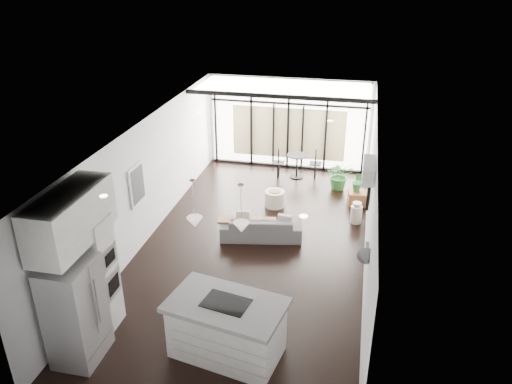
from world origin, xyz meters
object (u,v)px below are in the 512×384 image
at_px(milk_can, 356,212).
at_px(island, 227,328).
at_px(console_bench, 247,228).
at_px(sofa, 261,223).
at_px(fridge, 76,312).
at_px(pouf, 275,199).
at_px(tv, 369,187).

bearing_deg(milk_can, island, -110.95).
distance_m(island, console_bench, 3.89).
distance_m(console_bench, milk_can, 2.78).
distance_m(island, sofa, 3.86).
height_order(fridge, sofa, fridge).
bearing_deg(island, fridge, -155.23).
xyz_separation_m(fridge, milk_can, (4.27, 5.63, -0.63)).
relative_size(island, console_bench, 1.38).
bearing_deg(pouf, milk_can, -12.06).
distance_m(sofa, console_bench, 0.37).
bearing_deg(fridge, sofa, 64.53).
bearing_deg(sofa, console_bench, -6.98).
xyz_separation_m(console_bench, milk_can, (2.50, 1.23, 0.06)).
height_order(console_bench, pouf, console_bench).
xyz_separation_m(console_bench, tv, (2.71, 0.55, 1.08)).
bearing_deg(tv, pouf, 154.15).
bearing_deg(pouf, tv, -25.85).
bearing_deg(console_bench, tv, 2.87).
bearing_deg(milk_can, sofa, -150.78).
bearing_deg(tv, milk_can, 107.10).
height_order(milk_can, tv, tv).
distance_m(fridge, tv, 6.69).
relative_size(fridge, sofa, 0.95).
xyz_separation_m(pouf, milk_can, (2.14, -0.46, 0.06)).
bearing_deg(console_bench, milk_can, 17.66).
relative_size(fridge, pouf, 3.39).
height_order(console_bench, milk_can, milk_can).
bearing_deg(tv, console_bench, -168.61).
bearing_deg(fridge, island, 13.74).
height_order(pouf, tv, tv).
xyz_separation_m(island, sofa, (-0.23, 3.85, -0.14)).
xyz_separation_m(island, console_bench, (-0.56, 3.83, -0.29)).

